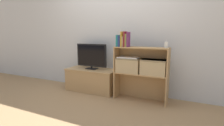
# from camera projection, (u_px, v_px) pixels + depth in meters

# --- Properties ---
(ground_plane) EXTENTS (16.00, 16.00, 0.00)m
(ground_plane) POSITION_uv_depth(u_px,v_px,m) (109.00, 98.00, 3.16)
(ground_plane) COLOR #A37F56
(wall_back) EXTENTS (10.00, 0.05, 2.40)m
(wall_back) POSITION_uv_depth(u_px,v_px,m) (120.00, 31.00, 3.39)
(wall_back) COLOR silver
(wall_back) RESTS_ON ground_plane
(tv_stand) EXTENTS (1.03, 0.46, 0.45)m
(tv_stand) POSITION_uv_depth(u_px,v_px,m) (92.00, 80.00, 3.53)
(tv_stand) COLOR tan
(tv_stand) RESTS_ON ground_plane
(tv) EXTENTS (0.65, 0.14, 0.50)m
(tv) POSITION_uv_depth(u_px,v_px,m) (91.00, 56.00, 3.45)
(tv) COLOR black
(tv) RESTS_ON tv_stand
(bookshelf_lower_tier) EXTENTS (0.91, 0.27, 0.48)m
(bookshelf_lower_tier) POSITION_uv_depth(u_px,v_px,m) (141.00, 83.00, 3.05)
(bookshelf_lower_tier) COLOR tan
(bookshelf_lower_tier) RESTS_ON ground_plane
(bookshelf_upper_tier) EXTENTS (0.91, 0.27, 0.45)m
(bookshelf_upper_tier) POSITION_uv_depth(u_px,v_px,m) (142.00, 56.00, 2.98)
(bookshelf_upper_tier) COLOR tan
(bookshelf_upper_tier) RESTS_ON bookshelf_lower_tier
(book_teal) EXTENTS (0.04, 0.13, 0.20)m
(book_teal) POSITION_uv_depth(u_px,v_px,m) (118.00, 41.00, 3.02)
(book_teal) COLOR #1E7075
(book_teal) RESTS_ON bookshelf_upper_tier
(book_navy) EXTENTS (0.03, 0.14, 0.19)m
(book_navy) POSITION_uv_depth(u_px,v_px,m) (120.00, 41.00, 3.01)
(book_navy) COLOR navy
(book_navy) RESTS_ON bookshelf_upper_tier
(book_mustard) EXTENTS (0.02, 0.14, 0.26)m
(book_mustard) POSITION_uv_depth(u_px,v_px,m) (122.00, 39.00, 2.99)
(book_mustard) COLOR gold
(book_mustard) RESTS_ON bookshelf_upper_tier
(book_tan) EXTENTS (0.02, 0.15, 0.17)m
(book_tan) POSITION_uv_depth(u_px,v_px,m) (124.00, 42.00, 2.98)
(book_tan) COLOR tan
(book_tan) RESTS_ON bookshelf_upper_tier
(book_maroon) EXTENTS (0.03, 0.12, 0.26)m
(book_maroon) POSITION_uv_depth(u_px,v_px,m) (125.00, 39.00, 2.96)
(book_maroon) COLOR maroon
(book_maroon) RESTS_ON bookshelf_upper_tier
(book_olive) EXTENTS (0.03, 0.14, 0.22)m
(book_olive) POSITION_uv_depth(u_px,v_px,m) (127.00, 40.00, 2.95)
(book_olive) COLOR olive
(book_olive) RESTS_ON bookshelf_upper_tier
(book_plum) EXTENTS (0.02, 0.14, 0.25)m
(book_plum) POSITION_uv_depth(u_px,v_px,m) (128.00, 39.00, 2.94)
(book_plum) COLOR #6B2D66
(book_plum) RESTS_ON bookshelf_upper_tier
(baby_monitor) EXTENTS (0.05, 0.03, 0.12)m
(baby_monitor) POSITION_uv_depth(u_px,v_px,m) (166.00, 45.00, 2.72)
(baby_monitor) COLOR white
(baby_monitor) RESTS_ON bookshelf_upper_tier
(storage_basket_left) EXTENTS (0.41, 0.24, 0.25)m
(storage_basket_left) POSITION_uv_depth(u_px,v_px,m) (129.00, 65.00, 3.03)
(storage_basket_left) COLOR tan
(storage_basket_left) RESTS_ON bookshelf_lower_tier
(storage_basket_right) EXTENTS (0.41, 0.24, 0.25)m
(storage_basket_right) POSITION_uv_depth(u_px,v_px,m) (154.00, 67.00, 2.84)
(storage_basket_right) COLOR tan
(storage_basket_right) RESTS_ON bookshelf_lower_tier
(laptop) EXTENTS (0.36, 0.22, 0.02)m
(laptop) POSITION_uv_depth(u_px,v_px,m) (129.00, 57.00, 3.01)
(laptop) COLOR white
(laptop) RESTS_ON storage_basket_left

